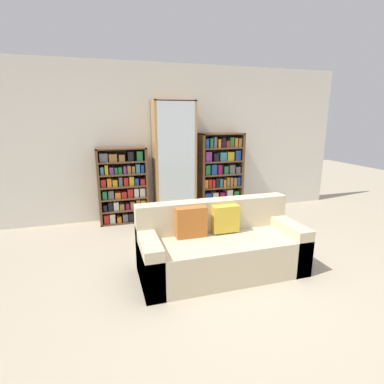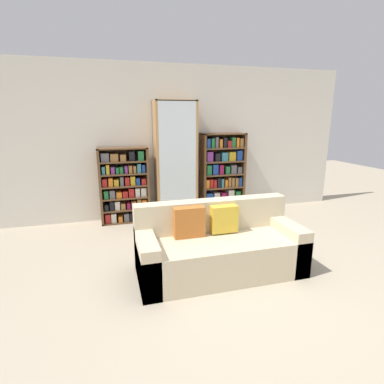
% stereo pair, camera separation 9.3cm
% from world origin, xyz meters
% --- Properties ---
extents(ground_plane, '(16.00, 16.00, 0.00)m').
position_xyz_m(ground_plane, '(0.00, 0.00, 0.00)').
color(ground_plane, tan).
extents(wall_back, '(6.33, 0.06, 2.70)m').
position_xyz_m(wall_back, '(0.00, 2.72, 1.35)').
color(wall_back, silver).
rests_on(wall_back, ground).
extents(couch, '(1.91, 0.80, 0.82)m').
position_xyz_m(couch, '(-0.16, 0.40, 0.30)').
color(couch, beige).
rests_on(couch, ground).
extents(bookshelf_left, '(0.83, 0.32, 1.30)m').
position_xyz_m(bookshelf_left, '(-1.10, 2.52, 0.63)').
color(bookshelf_left, brown).
rests_on(bookshelf_left, ground).
extents(display_cabinet, '(0.72, 0.36, 2.08)m').
position_xyz_m(display_cabinet, '(-0.19, 2.50, 1.03)').
color(display_cabinet, '#AD7F4C').
rests_on(display_cabinet, ground).
extents(bookshelf_right, '(0.82, 0.32, 1.52)m').
position_xyz_m(bookshelf_right, '(0.70, 2.52, 0.74)').
color(bookshelf_right, brown).
rests_on(bookshelf_right, ground).
extents(wine_bottle, '(0.09, 0.09, 0.38)m').
position_xyz_m(wine_bottle, '(0.48, 2.01, 0.16)').
color(wine_bottle, '#192333').
rests_on(wine_bottle, ground).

